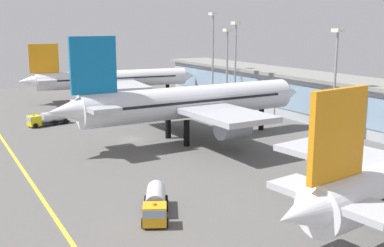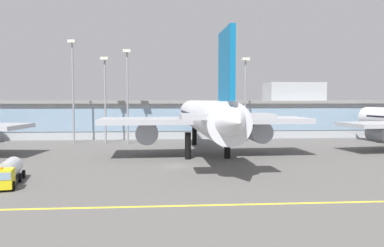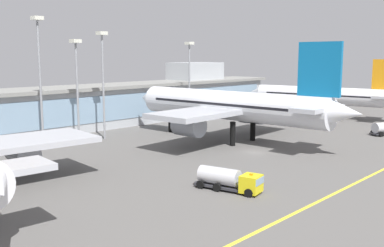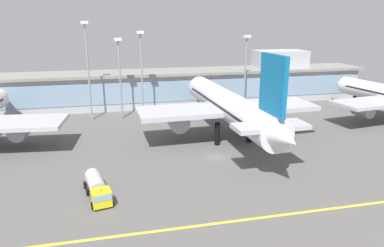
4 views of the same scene
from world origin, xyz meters
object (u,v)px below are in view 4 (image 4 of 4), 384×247
object	(u,v)px
apron_light_mast_east	(246,61)
apron_light_mast_far_east	(141,62)
service_truck_far	(97,188)
apron_light_mast_centre	(119,66)
apron_light_mast_west	(87,57)
airliner_near_right	(229,106)

from	to	relation	value
apron_light_mast_east	apron_light_mast_far_east	bearing A→B (deg)	-174.33
service_truck_far	apron_light_mast_east	world-z (taller)	apron_light_mast_east
apron_light_mast_centre	apron_light_mast_east	bearing A→B (deg)	2.76
apron_light_mast_east	apron_light_mast_far_east	distance (m)	29.40
apron_light_mast_west	apron_light_mast_east	world-z (taller)	apron_light_mast_west
service_truck_far	apron_light_mast_west	bearing A→B (deg)	171.79
service_truck_far	apron_light_mast_east	distance (m)	61.61
apron_light_mast_far_east	apron_light_mast_east	bearing A→B (deg)	5.67
apron_light_mast_west	airliner_near_right	bearing A→B (deg)	-37.45
airliner_near_right	service_truck_far	size ratio (longest dim) A/B	5.78
apron_light_mast_west	apron_light_mast_east	xyz separation A→B (m)	(42.41, 1.16, -2.07)
service_truck_far	apron_light_mast_west	size ratio (longest dim) A/B	0.38
airliner_near_right	apron_light_mast_centre	world-z (taller)	apron_light_mast_centre
airliner_near_right	service_truck_far	world-z (taller)	airliner_near_right
service_truck_far	apron_light_mast_far_east	world-z (taller)	apron_light_mast_far_east
service_truck_far	apron_light_mast_centre	bearing A→B (deg)	161.75
airliner_near_right	service_truck_far	distance (m)	35.01
apron_light_mast_west	apron_light_mast_far_east	distance (m)	13.34
apron_light_mast_centre	apron_light_mast_far_east	world-z (taller)	apron_light_mast_far_east
apron_light_mast_far_east	airliner_near_right	bearing A→B (deg)	-51.88
apron_light_mast_east	apron_light_mast_west	bearing A→B (deg)	-178.43
apron_light_mast_centre	airliner_near_right	bearing A→B (deg)	-45.32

